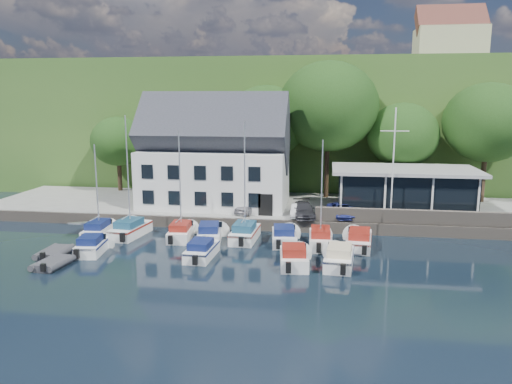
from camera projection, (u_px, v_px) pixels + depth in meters
ground at (264, 275)px, 32.92m from camera, size 180.00×180.00×0.00m
quay at (287, 209)px, 49.84m from camera, size 60.00×13.00×1.00m
quay_face at (280, 226)px, 43.52m from camera, size 60.00×0.30×1.00m
hillside at (307, 117)px, 91.69m from camera, size 160.00×75.00×16.00m
field_patch at (351, 73)px, 96.81m from camera, size 50.00×30.00×0.30m
farmhouse at (450, 41)px, 76.60m from camera, size 10.40×7.00×8.20m
harbor_building at (215, 161)px, 48.94m from camera, size 14.40×8.20×8.70m
club_pavilion at (403, 190)px, 46.35m from camera, size 13.20×7.20×4.10m
seawall at (423, 217)px, 42.01m from camera, size 18.00×0.50×1.20m
gangway at (92, 230)px, 43.99m from camera, size 1.20×6.00×1.40m
car_silver at (249, 206)px, 46.17m from camera, size 2.56×4.08×1.29m
car_white at (298, 210)px, 44.64m from camera, size 1.23×3.43×1.13m
car_dgrey at (304, 210)px, 44.62m from camera, size 2.44×4.67×1.29m
car_blue at (342, 210)px, 44.50m from camera, size 2.32×4.06×1.31m
flagpole at (393, 165)px, 42.24m from camera, size 2.33×0.20×9.70m
tree_0 at (119, 154)px, 56.60m from camera, size 6.15×6.15×8.40m
tree_1 at (181, 153)px, 54.58m from camera, size 6.69×6.69×9.14m
tree_2 at (266, 141)px, 53.59m from camera, size 8.66×8.66×11.83m
tree_3 at (328, 130)px, 52.35m from camera, size 10.46×10.46×14.30m
tree_4 at (402, 152)px, 51.56m from camera, size 7.33×7.33×10.02m
tree_5 at (486, 143)px, 50.08m from camera, size 8.79×8.79×12.02m
boat_r1_0 at (97, 186)px, 41.10m from camera, size 2.17×6.26×8.73m
boat_r1_1 at (128, 182)px, 41.29m from camera, size 2.87×6.62×9.22m
boat_r1_2 at (180, 187)px, 40.58m from camera, size 2.42×6.11×8.68m
boat_r1_3 at (210, 232)px, 40.39m from camera, size 2.87×5.95×1.55m
boat_r1_4 at (245, 184)px, 40.05m from camera, size 2.31×6.31×9.32m
boat_r1_5 at (284, 235)px, 39.89m from camera, size 2.71×5.75×1.46m
boat_r1_6 at (322, 188)px, 38.40m from camera, size 2.12×6.02×9.33m
boat_r1_7 at (359, 238)px, 38.94m from camera, size 2.66×6.80×1.44m
boat_r2_0 at (92, 244)px, 37.36m from camera, size 2.53×5.08×1.41m
boat_r2_2 at (202, 248)px, 36.40m from camera, size 2.12×5.72×1.36m
boat_r2_3 at (294, 256)px, 34.56m from camera, size 2.63×5.44×1.50m
boat_r2_4 at (339, 255)px, 34.57m from camera, size 2.57×6.21×1.51m
dinghy_0 at (54, 251)px, 36.75m from camera, size 1.95×3.19×0.74m
dinghy_1 at (53, 262)px, 34.41m from camera, size 2.16×3.27×0.72m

